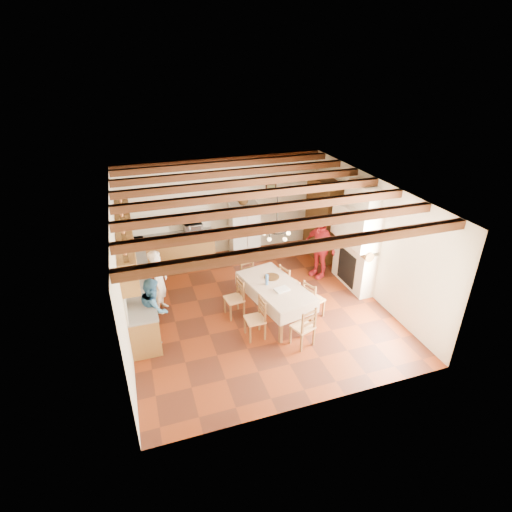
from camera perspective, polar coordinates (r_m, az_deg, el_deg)
The scene contains 31 objects.
floor at distance 10.00m, azimuth -0.00°, elevation -7.26°, with size 6.00×6.50×0.02m, color #491F13.
ceiling at distance 8.65m, azimuth -0.00°, elevation 9.43°, with size 6.00×6.50×0.02m, color silver.
wall_back at distance 12.12m, azimuth -4.89°, elevation 7.10°, with size 6.00×0.02×3.00m, color beige.
wall_front at distance 6.70m, azimuth 8.97°, elevation -11.58°, with size 6.00×0.02×3.00m, color beige.
wall_left at distance 8.87m, azimuth -18.81°, elevation -2.31°, with size 0.02×6.50×3.00m, color beige.
wall_right at distance 10.48m, azimuth 15.84°, elevation 2.79°, with size 0.02×6.50×3.00m, color beige.
ceiling_beams at distance 8.68m, azimuth -0.00°, elevation 8.81°, with size 6.00×6.30×0.16m, color #3A200C, non-canonical shape.
lower_cabinets_left at distance 10.30m, azimuth -16.37°, elevation -4.48°, with size 0.60×4.30×0.86m, color brown.
lower_cabinets_back at distance 12.02m, azimuth -11.51°, elevation 0.90°, with size 2.30×0.60×0.86m, color brown.
countertop_left at distance 10.08m, azimuth -16.70°, elevation -2.31°, with size 0.62×4.30×0.04m, color slate.
countertop_back at distance 11.83m, azimuth -11.71°, elevation 2.85°, with size 2.34×0.62×0.04m, color slate.
backsplash_left at distance 9.94m, azimuth -18.57°, elevation -0.94°, with size 0.03×4.30×0.60m, color beige.
backsplash_back at distance 11.97m, azimuth -12.04°, elevation 4.78°, with size 2.30×0.03×0.60m, color beige.
upper_cabinets at distance 9.66m, azimuth -18.19°, elevation 2.60°, with size 0.35×4.20×0.70m, color brown.
fireplace at distance 10.52m, azimuth 13.87°, elevation 2.55°, with size 0.56×1.60×2.80m, color beige, non-canonical shape.
wall_picture at distance 12.40m, azimuth 2.14°, elevation 9.37°, with size 0.34×0.03×0.42m, color black.
refrigerator at distance 12.07m, azimuth -1.69°, elevation 3.70°, with size 0.83×0.68×1.66m, color silver.
hutch at distance 12.03m, azimuth 9.53°, elevation 5.19°, with size 0.56×1.34×2.42m, color #341F0B, non-canonical shape.
dining_table at distance 9.25m, azimuth 2.76°, elevation -4.59°, with size 1.40×2.16×0.87m.
chandelier at distance 8.57m, azimuth 2.97°, elevation 3.76°, with size 0.47×0.47×0.03m, color black.
chair_left_near at distance 8.77m, azimuth -0.17°, elevation -8.94°, with size 0.42×0.40×0.96m, color brown, non-canonical shape.
chair_left_far at distance 9.45m, azimuth -3.16°, elevation -6.03°, with size 0.42×0.40×0.96m, color brown, non-canonical shape.
chair_right_near at distance 9.52m, azimuth 8.24°, elevation -6.03°, with size 0.42×0.40×0.96m, color brown, non-canonical shape.
chair_right_far at distance 10.10m, azimuth 4.76°, elevation -3.69°, with size 0.42×0.40×0.96m, color brown, non-canonical shape.
chair_end_near at distance 8.62m, azimuth 6.70°, elevation -9.90°, with size 0.42×0.40×0.96m, color brown, non-canonical shape.
chair_end_far at distance 10.32m, azimuth -0.78°, elevation -2.87°, with size 0.42×0.40×0.96m, color brown, non-canonical shape.
person_man at distance 9.73m, azimuth -13.68°, elevation -3.52°, with size 0.59×0.39×1.61m, color white.
person_woman_blue at distance 8.92m, azimuth -14.31°, elevation -7.28°, with size 0.71×0.55×1.46m, color teal.
person_woman_red at distance 11.03m, azimuth 9.07°, elevation 1.28°, with size 1.04×0.43×1.77m, color red.
microwave at distance 11.83m, azimuth -8.99°, elevation 3.97°, with size 0.52×0.35×0.29m, color silver.
fridge_vase at distance 11.70m, azimuth -1.87°, elevation 8.15°, with size 0.31×0.31×0.33m, color #341F0B.
Camera 1 is at (-2.59, -7.82, 5.67)m, focal length 28.00 mm.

